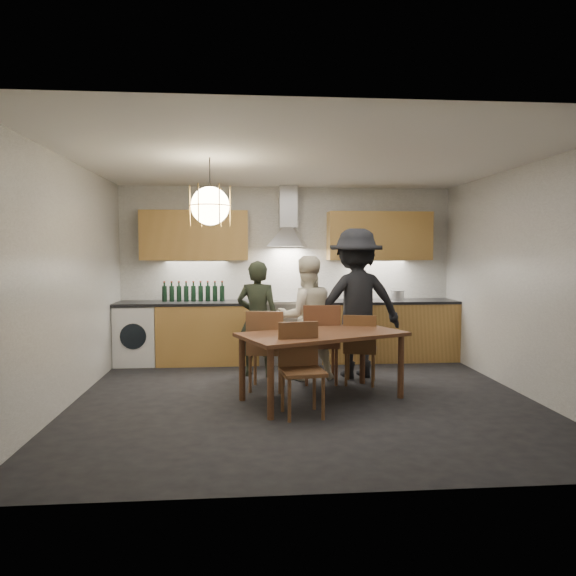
{
  "coord_description": "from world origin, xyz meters",
  "views": [
    {
      "loc": [
        -0.63,
        -5.55,
        1.62
      ],
      "look_at": [
        -0.14,
        0.4,
        1.2
      ],
      "focal_mm": 32.0,
      "sensor_mm": 36.0,
      "label": 1
    }
  ],
  "objects": [
    {
      "name": "counter_run",
      "position": [
        0.02,
        1.95,
        0.45
      ],
      "size": [
        5.0,
        0.62,
        0.9
      ],
      "color": "tan",
      "rests_on": "ground"
    },
    {
      "name": "chair_back_mid",
      "position": [
        0.28,
        0.6,
        0.56
      ],
      "size": [
        0.47,
        0.47,
        0.98
      ],
      "rotation": [
        0.0,
        0.0,
        3.09
      ],
      "color": "brown",
      "rests_on": "ground"
    },
    {
      "name": "dining_table",
      "position": [
        0.2,
        -0.04,
        0.66
      ],
      "size": [
        1.96,
        1.49,
        0.74
      ],
      "rotation": [
        0.0,
        0.0,
        0.4
      ],
      "color": "brown",
      "rests_on": "ground"
    },
    {
      "name": "chair_front",
      "position": [
        -0.09,
        -0.51,
        0.52
      ],
      "size": [
        0.46,
        0.46,
        0.91
      ],
      "rotation": [
        0.0,
        0.0,
        0.13
      ],
      "color": "brown",
      "rests_on": "ground"
    },
    {
      "name": "chair_back_right",
      "position": [
        0.74,
        0.51,
        0.5
      ],
      "size": [
        0.48,
        0.48,
        0.87
      ],
      "rotation": [
        0.0,
        0.0,
        2.86
      ],
      "color": "brown",
      "rests_on": "ground"
    },
    {
      "name": "chair_back_left",
      "position": [
        -0.4,
        0.34,
        0.54
      ],
      "size": [
        0.5,
        0.5,
        0.95
      ],
      "rotation": [
        0.0,
        0.0,
        2.96
      ],
      "color": "brown",
      "rests_on": "ground"
    },
    {
      "name": "mixing_bowl",
      "position": [
        1.03,
        1.88,
        0.94
      ],
      "size": [
        0.35,
        0.35,
        0.08
      ],
      "primitive_type": "imported",
      "rotation": [
        0.0,
        0.0,
        -0.08
      ],
      "color": "#AEAEB1",
      "rests_on": "counter_run"
    },
    {
      "name": "range_stove",
      "position": [
        0.0,
        1.94,
        0.44
      ],
      "size": [
        0.9,
        0.6,
        0.92
      ],
      "color": "silver",
      "rests_on": "ground"
    },
    {
      "name": "wine_bottles",
      "position": [
        -1.4,
        2.0,
        1.05
      ],
      "size": [
        0.9,
        0.07,
        0.29
      ],
      "color": "black",
      "rests_on": "counter_run"
    },
    {
      "name": "person_mid",
      "position": [
        0.13,
        0.91,
        0.79
      ],
      "size": [
        0.84,
        0.69,
        1.57
      ],
      "primitive_type": "imported",
      "rotation": [
        0.0,
        0.0,
        3.27
      ],
      "color": "#EFE6CD",
      "rests_on": "ground"
    },
    {
      "name": "person_left",
      "position": [
        -0.48,
        1.09,
        0.75
      ],
      "size": [
        0.62,
        0.49,
        1.51
      ],
      "primitive_type": "imported",
      "rotation": [
        0.0,
        0.0,
        2.89
      ],
      "color": "black",
      "rests_on": "ground"
    },
    {
      "name": "pendant_lamp",
      "position": [
        -1.0,
        -0.1,
        2.1
      ],
      "size": [
        0.43,
        0.43,
        0.7
      ],
      "color": "black",
      "rests_on": "ground"
    },
    {
      "name": "room_shell",
      "position": [
        0.0,
        0.0,
        1.71
      ],
      "size": [
        5.02,
        4.52,
        2.61
      ],
      "color": "silver",
      "rests_on": "ground"
    },
    {
      "name": "wall_fixtures",
      "position": [
        0.0,
        2.07,
        1.87
      ],
      "size": [
        4.3,
        0.54,
        1.1
      ],
      "color": "tan",
      "rests_on": "ground"
    },
    {
      "name": "ground",
      "position": [
        0.0,
        0.0,
        0.0
      ],
      "size": [
        5.0,
        5.0,
        0.0
      ],
      "primitive_type": "plane",
      "color": "black",
      "rests_on": "ground"
    },
    {
      "name": "person_right",
      "position": [
        0.79,
        0.97,
        0.96
      ],
      "size": [
        1.33,
        0.87,
        1.92
      ],
      "primitive_type": "imported",
      "rotation": [
        0.0,
        0.0,
        3.28
      ],
      "color": "black",
      "rests_on": "ground"
    },
    {
      "name": "stock_pot",
      "position": [
        1.63,
        1.93,
        0.97
      ],
      "size": [
        0.26,
        0.26,
        0.14
      ],
      "primitive_type": "cylinder",
      "rotation": [
        0.0,
        0.0,
        -0.34
      ],
      "color": "silver",
      "rests_on": "counter_run"
    }
  ]
}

